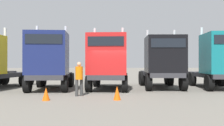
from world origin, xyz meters
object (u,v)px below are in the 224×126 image
semi_truck_navy (49,61)px  semi_truck_teal (220,61)px  traffic_cone_mid (46,94)px  traffic_cone_near (117,93)px  visitor_in_hivis (79,76)px  semi_truck_red (108,62)px  semi_truck_black (162,62)px

semi_truck_navy → semi_truck_teal: bearing=89.7°
semi_truck_teal → traffic_cone_mid: (-10.68, -4.29, -1.65)m
semi_truck_navy → traffic_cone_near: bearing=42.5°
visitor_in_hivis → traffic_cone_mid: bearing=-72.3°
semi_truck_red → semi_truck_teal: bearing=97.8°
semi_truck_navy → traffic_cone_mid: (0.66, -4.19, -1.61)m
semi_truck_red → traffic_cone_mid: size_ratio=10.13×
semi_truck_navy → semi_truck_black: bearing=93.6°
semi_truck_teal → traffic_cone_mid: size_ratio=10.38×
semi_truck_black → visitor_in_hivis: (-5.44, -3.27, -0.78)m
semi_truck_navy → visitor_in_hivis: semi_truck_navy is taller
semi_truck_navy → traffic_cone_near: (4.01, -4.26, -1.58)m
traffic_cone_mid → semi_truck_navy: bearing=99.0°
semi_truck_black → traffic_cone_mid: 8.51m
visitor_in_hivis → traffic_cone_near: visitor_in_hivis is taller
traffic_cone_near → visitor_in_hivis: bearing=140.5°
visitor_in_hivis → traffic_cone_mid: 2.21m
visitor_in_hivis → traffic_cone_mid: visitor_in_hivis is taller
semi_truck_navy → semi_truck_red: (3.77, -0.01, -0.07)m
semi_truck_black → traffic_cone_mid: size_ratio=10.50×
semi_truck_red → traffic_cone_near: bearing=10.1°
semi_truck_navy → semi_truck_teal: (11.35, 0.10, 0.04)m
semi_truck_red → semi_truck_black: size_ratio=0.96×
visitor_in_hivis → traffic_cone_mid: (-1.43, -1.50, -0.76)m
semi_truck_black → semi_truck_teal: semi_truck_teal is taller
visitor_in_hivis → traffic_cone_mid: size_ratio=3.01×
semi_truck_navy → semi_truck_red: semi_truck_navy is taller
semi_truck_red → visitor_in_hivis: semi_truck_red is taller
semi_truck_red → semi_truck_teal: semi_truck_teal is taller
semi_truck_red → traffic_cone_near: (0.24, -4.25, -1.51)m
traffic_cone_mid → semi_truck_black: bearing=34.7°
semi_truck_teal → visitor_in_hivis: size_ratio=3.44×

